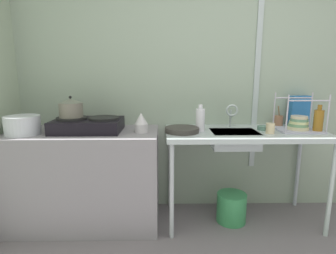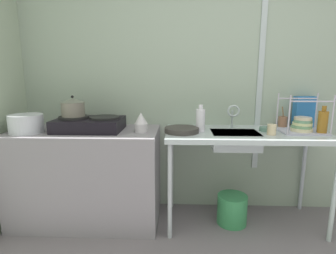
# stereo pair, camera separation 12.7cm
# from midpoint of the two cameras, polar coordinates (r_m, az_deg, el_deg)

# --- Properties ---
(wall_back) EXTENTS (4.84, 0.10, 2.72)m
(wall_back) POSITION_cam_midpoint_polar(r_m,az_deg,el_deg) (2.65, 16.03, 11.99)
(wall_back) COLOR #97A794
(wall_back) RESTS_ON ground
(wall_metal_strip) EXTENTS (0.05, 0.01, 2.18)m
(wall_metal_strip) POSITION_cam_midpoint_polar(r_m,az_deg,el_deg) (2.65, 20.75, 14.65)
(wall_metal_strip) COLOR #B0BBBE
(counter_concrete) EXTENTS (1.26, 0.61, 0.83)m
(counter_concrete) POSITION_cam_midpoint_polar(r_m,az_deg,el_deg) (2.51, -15.44, -10.00)
(counter_concrete) COLOR gray
(counter_concrete) RESTS_ON ground
(counter_sink) EXTENTS (1.35, 0.61, 0.83)m
(counter_sink) POSITION_cam_midpoint_polar(r_m,az_deg,el_deg) (2.37, 17.71, -2.52)
(counter_sink) COLOR #B0BBBE
(counter_sink) RESTS_ON ground
(stove) EXTENTS (0.56, 0.39, 0.12)m
(stove) POSITION_cam_midpoint_polar(r_m,az_deg,el_deg) (2.37, -14.95, 0.66)
(stove) COLOR black
(stove) RESTS_ON counter_concrete
(pot_on_left_burner) EXTENTS (0.20, 0.20, 0.18)m
(pot_on_left_burner) POSITION_cam_midpoint_polar(r_m,az_deg,el_deg) (2.39, -18.20, 4.03)
(pot_on_left_burner) COLOR slate
(pot_on_left_burner) RESTS_ON stove
(pot_beside_stove) EXTENTS (0.27, 0.27, 0.15)m
(pot_beside_stove) POSITION_cam_midpoint_polar(r_m,az_deg,el_deg) (2.45, -26.73, 0.63)
(pot_beside_stove) COLOR silver
(pot_beside_stove) RESTS_ON counter_concrete
(percolator) EXTENTS (0.11, 0.11, 0.16)m
(percolator) POSITION_cam_midpoint_polar(r_m,az_deg,el_deg) (2.22, -4.16, 0.94)
(percolator) COLOR silver
(percolator) RESTS_ON counter_concrete
(sink_basin) EXTENTS (0.39, 0.30, 0.14)m
(sink_basin) POSITION_cam_midpoint_polar(r_m,az_deg,el_deg) (2.32, 15.59, -2.73)
(sink_basin) COLOR #B0BBBE
(sink_basin) RESTS_ON counter_sink
(faucet) EXTENTS (0.11, 0.06, 0.22)m
(faucet) POSITION_cam_midpoint_polar(r_m,az_deg,el_deg) (2.42, 15.20, 2.92)
(faucet) COLOR #B0BBBE
(faucet) RESTS_ON counter_sink
(frying_pan) EXTENTS (0.29, 0.29, 0.04)m
(frying_pan) POSITION_cam_midpoint_polar(r_m,az_deg,el_deg) (2.22, 4.56, -0.64)
(frying_pan) COLOR #37322F
(frying_pan) RESTS_ON counter_sink
(dish_rack) EXTENTS (0.35, 0.27, 0.32)m
(dish_rack) POSITION_cam_midpoint_polar(r_m,az_deg,el_deg) (2.51, 28.01, 0.30)
(dish_rack) COLOR #B9B0C2
(dish_rack) RESTS_ON counter_sink
(cup_by_rack) EXTENTS (0.07, 0.07, 0.08)m
(cup_by_rack) POSITION_cam_midpoint_polar(r_m,az_deg,el_deg) (2.31, 22.74, -0.50)
(cup_by_rack) COLOR beige
(cup_by_rack) RESTS_ON counter_sink
(small_bowl_on_drainboard) EXTENTS (0.10, 0.10, 0.04)m
(small_bowl_on_drainboard) POSITION_cam_midpoint_polar(r_m,az_deg,el_deg) (2.43, 21.54, -0.43)
(small_bowl_on_drainboard) COLOR slate
(small_bowl_on_drainboard) RESTS_ON counter_sink
(bottle_by_sink) EXTENTS (0.08, 0.08, 0.23)m
(bottle_by_sink) POSITION_cam_midpoint_polar(r_m,az_deg,el_deg) (2.27, 8.54, 1.55)
(bottle_by_sink) COLOR white
(bottle_by_sink) RESTS_ON counter_sink
(bottle_by_rack) EXTENTS (0.08, 0.08, 0.23)m
(bottle_by_rack) POSITION_cam_midpoint_polar(r_m,az_deg,el_deg) (2.51, 31.40, 0.90)
(bottle_by_rack) COLOR #96621E
(bottle_by_rack) RESTS_ON counter_sink
(cereal_box) EXTENTS (0.19, 0.10, 0.28)m
(cereal_box) POSITION_cam_midpoint_polar(r_m,az_deg,el_deg) (2.77, 28.23, 2.89)
(cereal_box) COLOR #296DB7
(cereal_box) RESTS_ON counter_sink
(utensil_jar) EXTENTS (0.08, 0.08, 0.19)m
(utensil_jar) POSITION_cam_midpoint_polar(r_m,az_deg,el_deg) (2.70, 24.53, 1.08)
(utensil_jar) COLOR #96654B
(utensil_jar) RESTS_ON counter_sink
(bucket_on_floor) EXTENTS (0.26, 0.26, 0.26)m
(bucket_on_floor) POSITION_cam_midpoint_polar(r_m,az_deg,el_deg) (2.55, 14.96, -16.64)
(bucket_on_floor) COLOR #378C51
(bucket_on_floor) RESTS_ON ground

